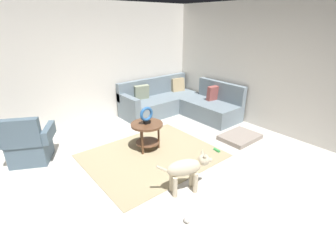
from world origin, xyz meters
TOP-DOWN VIEW (x-y plane):
  - ground_plane at (0.00, 0.00)m, footprint 6.00×6.00m
  - wall_back at (0.00, 2.94)m, footprint 6.00×0.12m
  - wall_right at (2.94, 0.00)m, footprint 0.12×6.00m
  - area_rug at (0.15, 0.70)m, footprint 2.30×1.90m
  - sectional_couch at (1.99, 2.01)m, footprint 2.20×2.25m
  - armchair at (-1.60, 1.90)m, footprint 0.99×0.90m
  - side_table at (0.24, 0.96)m, footprint 0.60×0.60m
  - torus_sculpture at (0.24, 0.96)m, footprint 0.28×0.08m
  - dog_bed_mat at (1.98, 0.08)m, footprint 0.80×0.60m
  - dog at (-0.05, -0.43)m, footprint 0.81×0.40m
  - dog_toy_ball at (-0.47, -0.88)m, footprint 0.09×0.09m
  - dog_toy_rope at (1.20, 0.04)m, footprint 0.06×0.15m

SIDE VIEW (x-z plane):
  - ground_plane at x=0.00m, z-range -0.10..0.00m
  - area_rug at x=0.15m, z-range 0.00..0.01m
  - dog_toy_rope at x=1.20m, z-range 0.00..0.05m
  - dog_toy_ball at x=-0.47m, z-range 0.00..0.09m
  - dog_bed_mat at x=1.98m, z-range 0.00..0.09m
  - sectional_couch at x=1.99m, z-range -0.15..0.73m
  - armchair at x=-1.60m, z-range -0.12..0.76m
  - dog at x=-0.05m, z-range 0.06..0.69m
  - side_table at x=0.24m, z-range 0.15..0.69m
  - torus_sculpture at x=0.24m, z-range 0.55..0.87m
  - wall_back at x=0.00m, z-range 0.00..2.70m
  - wall_right at x=2.94m, z-range 0.00..2.70m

